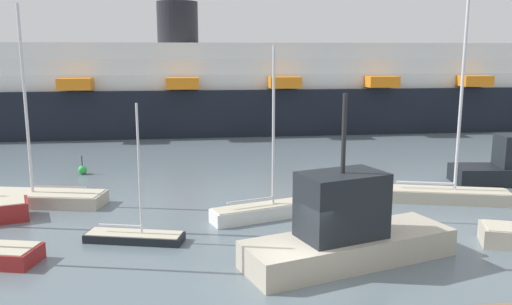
# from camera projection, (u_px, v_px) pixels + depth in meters

# --- Properties ---
(ground_plane) EXTENTS (600.00, 600.00, 0.00)m
(ground_plane) POSITION_uv_depth(u_px,v_px,m) (300.00, 282.00, 18.75)
(ground_plane) COLOR slate
(sailboat_2) EXTENTS (6.79, 3.20, 10.36)m
(sailboat_2) POSITION_uv_depth(u_px,v_px,m) (42.00, 196.00, 28.00)
(sailboat_2) COLOR #BCB29E
(sailboat_2) RESTS_ON ground_plane
(sailboat_3) EXTENTS (4.36, 2.11, 5.95)m
(sailboat_3) POSITION_uv_depth(u_px,v_px,m) (135.00, 235.00, 22.66)
(sailboat_3) COLOR black
(sailboat_3) RESTS_ON ground_plane
(sailboat_4) EXTENTS (7.00, 3.27, 12.91)m
(sailboat_4) POSITION_uv_depth(u_px,v_px,m) (444.00, 190.00, 28.57)
(sailboat_4) COLOR #BCB29E
(sailboat_4) RESTS_ON ground_plane
(sailboat_5) EXTENTS (5.49, 2.85, 8.29)m
(sailboat_5) POSITION_uv_depth(u_px,v_px,m) (265.00, 209.00, 25.76)
(sailboat_5) COLOR white
(sailboat_5) RESTS_ON ground_plane
(fishing_boat_1) EXTENTS (8.86, 5.12, 6.53)m
(fishing_boat_1) POSITION_uv_depth(u_px,v_px,m) (346.00, 231.00, 20.29)
(fishing_boat_1) COLOR #BCB29E
(fishing_boat_1) RESTS_ON ground_plane
(channel_buoy_0) EXTENTS (0.58, 0.58, 1.24)m
(channel_buoy_0) POSITION_uv_depth(u_px,v_px,m) (82.00, 170.00, 34.95)
(channel_buoy_0) COLOR green
(channel_buoy_0) RESTS_ON ground_plane
(cruise_ship) EXTENTS (80.35, 13.21, 12.76)m
(cruise_ship) POSITION_uv_depth(u_px,v_px,m) (317.00, 89.00, 55.49)
(cruise_ship) COLOR black
(cruise_ship) RESTS_ON ground_plane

